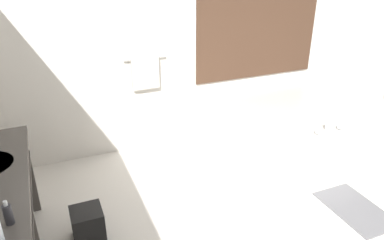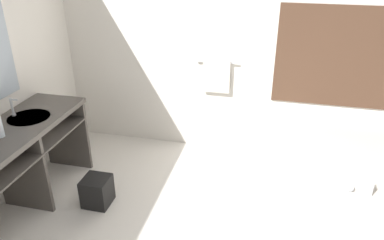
# 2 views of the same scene
# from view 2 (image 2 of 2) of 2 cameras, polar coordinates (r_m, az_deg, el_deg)

# --- Properties ---
(wall_back_with_blinds) EXTENTS (7.40, 0.13, 2.70)m
(wall_back_with_blinds) POSITION_cam_2_polar(r_m,az_deg,el_deg) (4.35, 8.58, 11.17)
(wall_back_with_blinds) COLOR white
(wall_back_with_blinds) RESTS_ON ground_plane
(vanity_counter) EXTENTS (0.59, 1.65, 0.89)m
(vanity_counter) POSITION_cam_2_polar(r_m,az_deg,el_deg) (3.87, -24.79, -3.93)
(vanity_counter) COLOR #4C4742
(vanity_counter) RESTS_ON ground_plane
(sink_faucet) EXTENTS (0.09, 0.04, 0.18)m
(sink_faucet) POSITION_cam_2_polar(r_m,az_deg,el_deg) (3.99, -25.68, 1.75)
(sink_faucet) COLOR silver
(sink_faucet) RESTS_ON vanity_counter
(bathtub) EXTENTS (1.08, 1.55, 0.70)m
(bathtub) POSITION_cam_2_polar(r_m,az_deg,el_deg) (4.07, 22.99, -7.65)
(bathtub) COLOR silver
(bathtub) RESTS_ON ground_plane
(waste_bin) EXTENTS (0.26, 0.26, 0.30)m
(waste_bin) POSITION_cam_2_polar(r_m,az_deg,el_deg) (3.94, -14.26, -10.45)
(waste_bin) COLOR black
(waste_bin) RESTS_ON ground_plane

